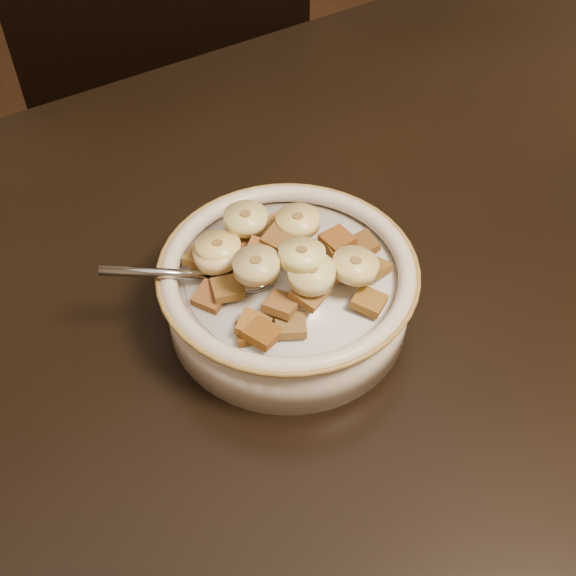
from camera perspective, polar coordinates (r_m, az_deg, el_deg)
table at (r=0.53m, az=10.16°, el=-7.02°), size 1.43×0.95×0.04m
chair at (r=1.07m, az=-3.98°, el=8.66°), size 0.57×0.57×0.98m
cereal_bowl at (r=0.52m, az=0.00°, el=-0.68°), size 0.17×0.17×0.04m
milk at (r=0.50m, az=0.00°, el=0.90°), size 0.14×0.14×0.00m
spoon at (r=0.50m, az=-3.17°, el=0.94°), size 0.05×0.05×0.01m
cereal_square_0 at (r=0.46m, az=-2.04°, el=-3.60°), size 0.03×0.03×0.01m
cereal_square_1 at (r=0.50m, az=4.64°, el=1.38°), size 0.03×0.03×0.01m
cereal_square_2 at (r=0.52m, az=-3.34°, el=4.39°), size 0.03×0.03×0.01m
cereal_square_3 at (r=0.52m, az=-1.83°, el=4.48°), size 0.02×0.02×0.01m
cereal_square_4 at (r=0.51m, az=-3.76°, el=3.45°), size 0.02×0.02×0.01m
cereal_square_5 at (r=0.51m, az=0.49°, el=4.43°), size 0.03×0.03×0.01m
cereal_square_6 at (r=0.53m, az=1.03°, el=5.41°), size 0.03×0.03×0.01m
cereal_square_7 at (r=0.47m, az=0.21°, el=-2.98°), size 0.03×0.03×0.01m
cereal_square_8 at (r=0.49m, az=-6.14°, el=-0.66°), size 0.03×0.03×0.01m
cereal_square_9 at (r=0.51m, az=-6.86°, el=2.42°), size 0.03×0.03×0.01m
cereal_square_10 at (r=0.52m, az=5.86°, el=3.41°), size 0.02×0.02×0.01m
cereal_square_11 at (r=0.50m, az=-0.69°, el=3.85°), size 0.03×0.03×0.01m
cereal_square_12 at (r=0.46m, az=-2.73°, el=-2.94°), size 0.03×0.03×0.01m
cereal_square_13 at (r=0.48m, az=6.43°, el=-1.05°), size 0.03×0.03×0.01m
cereal_square_14 at (r=0.47m, az=1.70°, el=-0.44°), size 0.03×0.03×0.01m
cereal_square_15 at (r=0.52m, az=3.92°, el=3.55°), size 0.02×0.02×0.01m
cereal_square_16 at (r=0.47m, az=-0.50°, el=-1.31°), size 0.03×0.03×0.01m
cereal_square_17 at (r=0.48m, az=-4.80°, el=-0.02°), size 0.03×0.03×0.01m
cereal_square_18 at (r=0.49m, az=-2.18°, el=2.82°), size 0.03×0.03×0.01m
cereal_square_19 at (r=0.52m, az=-0.85°, el=4.89°), size 0.02×0.02×0.01m
cereal_square_20 at (r=0.50m, az=-5.76°, el=1.82°), size 0.02×0.02×0.01m
cereal_square_21 at (r=0.46m, az=-2.87°, el=-3.38°), size 0.03×0.03×0.01m
cereal_square_22 at (r=0.52m, az=3.91°, el=3.85°), size 0.02×0.02×0.01m
cereal_square_23 at (r=0.50m, az=6.72°, el=1.65°), size 0.02×0.02×0.01m
cereal_square_24 at (r=0.50m, az=-6.57°, el=1.85°), size 0.03×0.03×0.01m
banana_slice_0 at (r=0.50m, az=-5.64°, el=2.58°), size 0.04×0.04×0.01m
banana_slice_1 at (r=0.47m, az=1.09°, el=2.62°), size 0.04×0.04×0.02m
banana_slice_2 at (r=0.48m, az=5.33°, el=1.77°), size 0.04×0.04×0.02m
banana_slice_3 at (r=0.50m, az=-5.73°, el=2.66°), size 0.04×0.04×0.02m
banana_slice_4 at (r=0.47m, az=1.88°, el=1.14°), size 0.04×0.04×0.01m
banana_slice_5 at (r=0.51m, az=-3.37°, el=5.48°), size 0.04×0.04×0.01m
banana_slice_6 at (r=0.51m, az=0.77°, el=5.30°), size 0.04×0.04×0.01m
banana_slice_7 at (r=0.50m, az=-5.55°, el=3.16°), size 0.04×0.04×0.01m
banana_slice_8 at (r=0.47m, az=-2.53°, el=1.82°), size 0.04×0.04×0.01m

